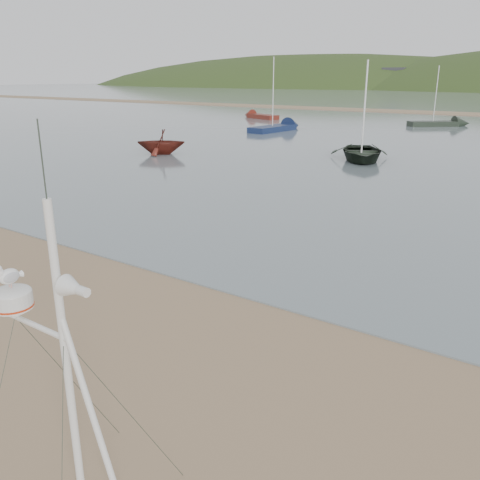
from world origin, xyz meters
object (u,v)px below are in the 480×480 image
Objects in this scene: sailboat_dark_mid at (448,123)px; sailboat_blue_near at (284,127)px; dinghy_red_far at (255,116)px; boat_red at (160,130)px; boat_dark at (364,119)px; mast_rig at (67,418)px.

sailboat_dark_mid is 0.88× the size of sailboat_blue_near.
dinghy_red_far is (-22.12, -2.36, -0.01)m from sailboat_dark_mid.
boat_red is at bearing -108.53° from sailboat_dark_mid.
sailboat_dark_mid reaches higher than boat_dark.
boat_red reaches higher than dinghy_red_far.
mast_rig is 1.49× the size of boat_red.
boat_red is at bearing -68.11° from dinghy_red_far.
sailboat_blue_near is (-11.91, -12.85, -0.00)m from sailboat_dark_mid.
boat_red is 0.50× the size of dinghy_red_far.
boat_dark is at bearing 104.96° from mast_rig.
mast_rig is 44.90m from sailboat_blue_near.
mast_rig is 0.74× the size of dinghy_red_far.
sailboat_dark_mid is (-8.43, 52.88, -0.80)m from mast_rig.
boat_red is at bearing 175.82° from boat_dark.
boat_dark is 0.67× the size of sailboat_blue_near.
boat_dark is 0.77× the size of sailboat_dark_mid.
boat_dark is 19.05m from sailboat_blue_near.
dinghy_red_far is (-23.46, 24.00, -2.22)m from boat_dark.
sailboat_dark_mid reaches higher than mast_rig.
dinghy_red_far is at bearing 134.21° from sailboat_blue_near.
mast_rig is at bearing -63.06° from sailboat_blue_near.
boat_dark is 33.63m from dinghy_red_far.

